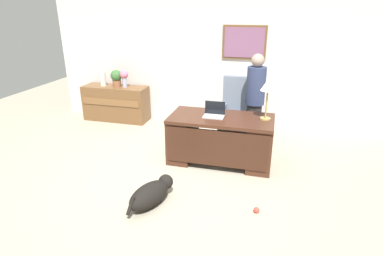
{
  "coord_description": "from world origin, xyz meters",
  "views": [
    {
      "loc": [
        1.2,
        -3.76,
        2.39
      ],
      "look_at": [
        0.12,
        0.3,
        0.75
      ],
      "focal_mm": 29.51,
      "sensor_mm": 36.0,
      "label": 1
    }
  ],
  "objects_px": {
    "desk_lamp": "(268,87)",
    "dog_toy_ball": "(257,210)",
    "vase_with_flowers": "(124,77)",
    "dog_lying": "(151,194)",
    "armchair": "(237,114)",
    "credenza": "(116,103)",
    "potted_plant": "(116,78)",
    "vase_empty": "(103,79)",
    "person_standing": "(255,101)",
    "desk": "(220,138)",
    "laptop": "(214,113)"
  },
  "relations": [
    {
      "from": "person_standing",
      "to": "armchair",
      "type": "bearing_deg",
      "value": 150.0
    },
    {
      "from": "credenza",
      "to": "laptop",
      "type": "bearing_deg",
      "value": -29.47
    },
    {
      "from": "armchair",
      "to": "person_standing",
      "type": "bearing_deg",
      "value": -30.0
    },
    {
      "from": "dog_toy_ball",
      "to": "armchair",
      "type": "bearing_deg",
      "value": 103.81
    },
    {
      "from": "vase_empty",
      "to": "laptop",
      "type": "bearing_deg",
      "value": -27.05
    },
    {
      "from": "person_standing",
      "to": "dog_lying",
      "type": "height_order",
      "value": "person_standing"
    },
    {
      "from": "armchair",
      "to": "credenza",
      "type": "bearing_deg",
      "value": 170.0
    },
    {
      "from": "dog_lying",
      "to": "dog_toy_ball",
      "type": "distance_m",
      "value": 1.33
    },
    {
      "from": "desk_lamp",
      "to": "dog_toy_ball",
      "type": "height_order",
      "value": "desk_lamp"
    },
    {
      "from": "desk",
      "to": "vase_with_flowers",
      "type": "height_order",
      "value": "vase_with_flowers"
    },
    {
      "from": "armchair",
      "to": "vase_empty",
      "type": "height_order",
      "value": "armchair"
    },
    {
      "from": "potted_plant",
      "to": "dog_toy_ball",
      "type": "relative_size",
      "value": 4.99
    },
    {
      "from": "desk",
      "to": "person_standing",
      "type": "xyz_separation_m",
      "value": [
        0.45,
        0.78,
        0.44
      ]
    },
    {
      "from": "desk",
      "to": "potted_plant",
      "type": "height_order",
      "value": "potted_plant"
    },
    {
      "from": "laptop",
      "to": "vase_empty",
      "type": "bearing_deg",
      "value": 152.95
    },
    {
      "from": "armchair",
      "to": "desk_lamp",
      "type": "relative_size",
      "value": 1.88
    },
    {
      "from": "armchair",
      "to": "laptop",
      "type": "bearing_deg",
      "value": -106.17
    },
    {
      "from": "person_standing",
      "to": "desk_lamp",
      "type": "xyz_separation_m",
      "value": [
        0.21,
        -0.69,
        0.41
      ]
    },
    {
      "from": "armchair",
      "to": "laptop",
      "type": "relative_size",
      "value": 3.72
    },
    {
      "from": "armchair",
      "to": "desk_lamp",
      "type": "distance_m",
      "value": 1.25
    },
    {
      "from": "desk",
      "to": "vase_with_flowers",
      "type": "xyz_separation_m",
      "value": [
        -2.33,
        1.43,
        0.57
      ]
    },
    {
      "from": "armchair",
      "to": "vase_empty",
      "type": "bearing_deg",
      "value": 170.85
    },
    {
      "from": "laptop",
      "to": "desk_lamp",
      "type": "bearing_deg",
      "value": 3.33
    },
    {
      "from": "desk",
      "to": "armchair",
      "type": "bearing_deg",
      "value": 81.26
    },
    {
      "from": "vase_with_flowers",
      "to": "vase_empty",
      "type": "bearing_deg",
      "value": 180.0
    },
    {
      "from": "desk",
      "to": "person_standing",
      "type": "bearing_deg",
      "value": 59.76
    },
    {
      "from": "credenza",
      "to": "potted_plant",
      "type": "height_order",
      "value": "potted_plant"
    },
    {
      "from": "person_standing",
      "to": "desk",
      "type": "bearing_deg",
      "value": -120.24
    },
    {
      "from": "armchair",
      "to": "dog_lying",
      "type": "bearing_deg",
      "value": -108.36
    },
    {
      "from": "armchair",
      "to": "person_standing",
      "type": "xyz_separation_m",
      "value": [
        0.31,
        -0.18,
        0.33
      ]
    },
    {
      "from": "desk",
      "to": "vase_empty",
      "type": "xyz_separation_m",
      "value": [
        -2.84,
        1.43,
        0.5
      ]
    },
    {
      "from": "laptop",
      "to": "potted_plant",
      "type": "distance_m",
      "value": 2.78
    },
    {
      "from": "armchair",
      "to": "dog_toy_ball",
      "type": "distance_m",
      "value": 2.3
    },
    {
      "from": "vase_with_flowers",
      "to": "vase_empty",
      "type": "distance_m",
      "value": 0.51
    },
    {
      "from": "person_standing",
      "to": "vase_empty",
      "type": "distance_m",
      "value": 3.36
    },
    {
      "from": "desk",
      "to": "dog_toy_ball",
      "type": "distance_m",
      "value": 1.46
    },
    {
      "from": "desk_lamp",
      "to": "dog_toy_ball",
      "type": "relative_size",
      "value": 8.76
    },
    {
      "from": "vase_empty",
      "to": "dog_toy_ball",
      "type": "relative_size",
      "value": 4.29
    },
    {
      "from": "person_standing",
      "to": "potted_plant",
      "type": "bearing_deg",
      "value": 167.5
    },
    {
      "from": "desk_lamp",
      "to": "vase_with_flowers",
      "type": "bearing_deg",
      "value": 155.83
    },
    {
      "from": "person_standing",
      "to": "dog_lying",
      "type": "relative_size",
      "value": 2.14
    },
    {
      "from": "vase_with_flowers",
      "to": "laptop",
      "type": "bearing_deg",
      "value": -32.13
    },
    {
      "from": "desk",
      "to": "potted_plant",
      "type": "xyz_separation_m",
      "value": [
        -2.52,
        1.43,
        0.54
      ]
    },
    {
      "from": "laptop",
      "to": "desk_lamp",
      "type": "height_order",
      "value": "desk_lamp"
    },
    {
      "from": "vase_with_flowers",
      "to": "dog_toy_ball",
      "type": "height_order",
      "value": "vase_with_flowers"
    },
    {
      "from": "laptop",
      "to": "vase_with_flowers",
      "type": "distance_m",
      "value": 2.62
    },
    {
      "from": "dog_lying",
      "to": "desk_lamp",
      "type": "xyz_separation_m",
      "value": [
        1.3,
        1.48,
        1.11
      ]
    },
    {
      "from": "armchair",
      "to": "potted_plant",
      "type": "distance_m",
      "value": 2.74
    },
    {
      "from": "credenza",
      "to": "vase_with_flowers",
      "type": "bearing_deg",
      "value": 0.33
    },
    {
      "from": "desk",
      "to": "vase_empty",
      "type": "height_order",
      "value": "vase_empty"
    }
  ]
}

